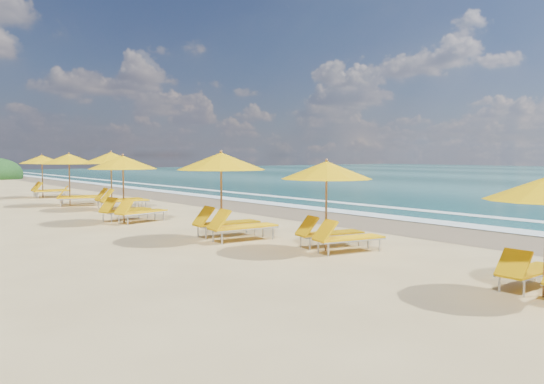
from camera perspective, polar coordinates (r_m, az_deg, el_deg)
The scene contains 9 objects.
ground at distance 17.09m, azimuth 0.00°, elevation -4.02°, with size 160.00×160.00×0.00m, color tan.
wet_sand at distance 19.83m, azimuth 9.04°, elevation -2.94°, with size 4.00×160.00×0.01m, color olive.
surf_foam at distance 21.89m, azimuth 13.77°, elevation -2.29°, with size 4.00×160.00×0.01m.
station_3 at distance 13.24m, azimuth 6.54°, elevation -0.77°, with size 2.83×2.73×2.30m.
station_4 at distance 14.94m, azimuth -4.84°, elevation 0.27°, with size 2.90×2.73×2.53m.
station_5 at distance 19.41m, azimuth -15.31°, elevation 0.84°, with size 2.96×2.84×2.43m.
station_6 at distance 24.16m, azimuth -16.50°, elevation 1.62°, with size 3.02×2.86×2.59m.
station_7 at distance 26.78m, azimuth -20.62°, elevation 1.67°, with size 3.25×3.20×2.52m.
station_8 at distance 32.36m, azimuth -23.23°, elevation 1.89°, with size 2.84×2.68×2.45m.
Camera 1 is at (-10.64, -13.15, 2.38)m, focal length 34.86 mm.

